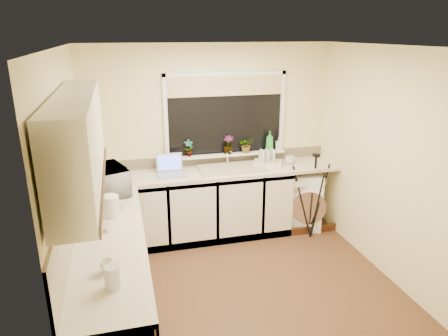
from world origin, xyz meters
TOP-DOWN VIEW (x-y plane):
  - floor at (0.00, 0.00)m, footprint 3.20×3.20m
  - ceiling at (0.00, 0.00)m, footprint 3.20×3.20m
  - wall_back at (0.00, 1.50)m, footprint 3.20×0.00m
  - wall_front at (0.00, -1.50)m, footprint 3.20×0.00m
  - wall_left at (-1.60, 0.00)m, footprint 0.00×3.00m
  - wall_right at (1.60, 0.00)m, footprint 0.00×3.00m
  - base_cabinet_back at (-0.33, 1.20)m, footprint 2.55×0.60m
  - base_cabinet_left at (-1.30, -0.30)m, footprint 0.54×2.40m
  - worktop_back at (0.00, 1.20)m, footprint 3.20×0.60m
  - worktop_left at (-1.30, -0.30)m, footprint 0.60×2.40m
  - upper_cabinet at (-1.44, -0.45)m, footprint 0.28×1.90m
  - splashback_left at (-1.59, -0.30)m, footprint 0.02×2.40m
  - splashback_back at (0.00, 1.49)m, footprint 3.20×0.02m
  - window_glass at (0.20, 1.49)m, footprint 1.50×0.02m
  - window_blind at (0.20, 1.46)m, footprint 1.50×0.02m
  - windowsill at (0.20, 1.43)m, footprint 1.60×0.14m
  - sink at (0.20, 1.20)m, footprint 0.82×0.46m
  - faucet at (0.20, 1.38)m, footprint 0.03×0.03m
  - washing_machine at (1.19, 1.21)m, footprint 0.70×0.69m
  - laptop at (-0.57, 1.23)m, footprint 0.33×0.32m
  - kettle at (-1.28, 0.11)m, footprint 0.16×0.16m
  - dish_rack at (0.71, 1.23)m, footprint 0.44×0.39m
  - tripod at (1.19, 0.82)m, footprint 0.74×0.74m
  - glass_jug at (-1.26, -1.05)m, footprint 0.11×0.11m
  - steel_jar at (-1.30, -0.17)m, footprint 0.08×0.08m
  - microwave at (-1.31, 0.76)m, footprint 0.52×0.63m
  - plant_a at (-0.30, 1.41)m, footprint 0.12×0.09m
  - plant_c at (0.22, 1.41)m, footprint 0.17×0.17m
  - plant_d at (0.46, 1.40)m, footprint 0.19×0.16m
  - soap_bottle_green at (0.79, 1.40)m, footprint 0.13×0.13m
  - soap_bottle_clear at (0.93, 1.42)m, footprint 0.09×0.09m
  - cup_back at (1.02, 1.24)m, footprint 0.14×0.14m
  - cup_left at (-1.31, -0.84)m, footprint 0.13×0.13m

SIDE VIEW (x-z plane):
  - floor at x=0.00m, z-range 0.00..0.00m
  - washing_machine at x=1.19m, z-range 0.00..0.78m
  - base_cabinet_back at x=-0.33m, z-range 0.00..0.86m
  - base_cabinet_left at x=-1.30m, z-range 0.00..0.86m
  - tripod at x=1.19m, z-range 0.00..1.14m
  - worktop_back at x=0.00m, z-range 0.86..0.90m
  - worktop_left at x=-1.30m, z-range 0.86..0.90m
  - sink at x=0.20m, z-range 0.90..0.93m
  - dish_rack at x=0.71m, z-range 0.90..0.95m
  - cup_left at x=-1.31m, z-range 0.90..0.99m
  - cup_back at x=1.02m, z-range 0.90..1.00m
  - steel_jar at x=-1.30m, z-range 0.90..1.01m
  - laptop at x=-0.57m, z-range 0.84..1.08m
  - splashback_back at x=0.00m, z-range 0.90..1.04m
  - glass_jug at x=-1.26m, z-range 0.90..1.06m
  - kettle at x=-1.28m, z-range 0.90..1.11m
  - faucet at x=0.20m, z-range 0.90..1.14m
  - windowsill at x=0.20m, z-range 1.02..1.05m
  - microwave at x=-1.31m, z-range 0.90..1.19m
  - splashback_left at x=-1.59m, z-range 0.90..1.35m
  - soap_bottle_clear at x=0.93m, z-range 1.05..1.22m
  - plant_d at x=0.46m, z-range 1.05..1.26m
  - plant_a at x=-0.30m, z-range 1.05..1.27m
  - plant_c at x=0.22m, z-range 1.05..1.29m
  - soap_bottle_green at x=0.79m, z-range 1.05..1.32m
  - wall_back at x=0.00m, z-range -0.38..2.83m
  - wall_front at x=0.00m, z-range -0.38..2.83m
  - wall_left at x=-1.60m, z-range -0.27..2.73m
  - wall_right at x=1.60m, z-range -0.27..2.73m
  - window_glass at x=0.20m, z-range 1.05..2.05m
  - upper_cabinet at x=-1.44m, z-range 1.45..2.15m
  - window_blind at x=0.20m, z-range 1.80..2.05m
  - ceiling at x=0.00m, z-range 2.45..2.45m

